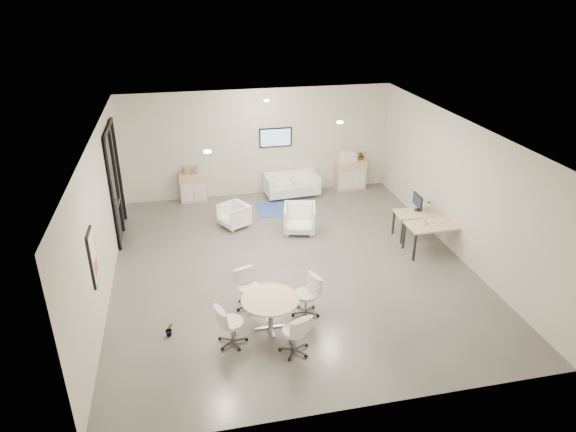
% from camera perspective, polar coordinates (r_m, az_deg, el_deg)
% --- Properties ---
extents(room_shell, '(9.60, 10.60, 4.80)m').
position_cam_1_polar(room_shell, '(11.27, 0.38, 1.62)').
color(room_shell, '#55524E').
rests_on(room_shell, ground).
extents(glass_door, '(0.09, 1.90, 2.85)m').
position_cam_1_polar(glass_door, '(13.52, -18.66, 3.88)').
color(glass_door, black).
rests_on(glass_door, room_shell).
extents(artwork, '(0.05, 0.54, 1.04)m').
position_cam_1_polar(artwork, '(9.79, -20.85, -4.36)').
color(artwork, black).
rests_on(artwork, room_shell).
extents(wall_tv, '(0.98, 0.06, 0.58)m').
position_cam_1_polar(wall_tv, '(15.44, -1.40, 8.72)').
color(wall_tv, black).
rests_on(wall_tv, room_shell).
extents(ceiling_spots, '(3.14, 4.14, 0.03)m').
position_cam_1_polar(ceiling_spots, '(11.50, -1.50, 10.41)').
color(ceiling_spots, '#FFEAC6').
rests_on(ceiling_spots, room_shell).
extents(sideboard_left, '(0.77, 0.40, 0.86)m').
position_cam_1_polar(sideboard_left, '(15.45, -10.50, 3.12)').
color(sideboard_left, tan).
rests_on(sideboard_left, room_shell).
extents(sideboard_right, '(0.93, 0.45, 0.93)m').
position_cam_1_polar(sideboard_right, '(16.22, 6.93, 4.57)').
color(sideboard_right, tan).
rests_on(sideboard_right, room_shell).
extents(books, '(0.45, 0.14, 0.22)m').
position_cam_1_polar(books, '(15.26, -10.80, 5.01)').
color(books, red).
rests_on(books, sideboard_left).
extents(printer, '(0.48, 0.40, 0.32)m').
position_cam_1_polar(printer, '(15.99, 6.67, 6.62)').
color(printer, white).
rests_on(printer, sideboard_right).
extents(loveseat, '(1.65, 0.92, 0.60)m').
position_cam_1_polar(loveseat, '(15.64, 0.39, 3.42)').
color(loveseat, white).
rests_on(loveseat, room_shell).
extents(blue_rug, '(1.78, 1.26, 0.01)m').
position_cam_1_polar(blue_rug, '(14.84, -0.17, 0.86)').
color(blue_rug, '#2F4F91').
rests_on(blue_rug, room_shell).
extents(armchair_left, '(0.89, 0.91, 0.70)m').
position_cam_1_polar(armchair_left, '(13.71, -6.03, 0.19)').
color(armchair_left, white).
rests_on(armchair_left, room_shell).
extents(armchair_right, '(0.96, 0.92, 0.82)m').
position_cam_1_polar(armchair_right, '(13.32, 1.30, -0.16)').
color(armchair_right, white).
rests_on(armchair_right, room_shell).
extents(desk_rear, '(1.33, 0.75, 0.67)m').
position_cam_1_polar(desk_rear, '(13.44, 14.51, 0.10)').
color(desk_rear, tan).
rests_on(desk_rear, room_shell).
extents(desk_front, '(1.43, 0.73, 0.74)m').
position_cam_1_polar(desk_front, '(12.75, 16.12, -1.18)').
color(desk_front, tan).
rests_on(desk_front, room_shell).
extents(monitor, '(0.20, 0.50, 0.44)m').
position_cam_1_polar(monitor, '(13.42, 14.22, 1.53)').
color(monitor, black).
rests_on(monitor, desk_rear).
extents(round_table, '(1.09, 1.09, 0.66)m').
position_cam_1_polar(round_table, '(9.69, -2.00, -9.61)').
color(round_table, tan).
rests_on(round_table, room_shell).
extents(meeting_chairs, '(2.27, 2.27, 0.82)m').
position_cam_1_polar(meeting_chairs, '(9.78, -1.98, -10.40)').
color(meeting_chairs, white).
rests_on(meeting_chairs, room_shell).
extents(plant_cabinet, '(0.26, 0.29, 0.22)m').
position_cam_1_polar(plant_cabinet, '(16.17, 8.21, 6.59)').
color(plant_cabinet, '#3F7F3F').
rests_on(plant_cabinet, sideboard_right).
extents(plant_floor, '(0.24, 0.32, 0.13)m').
position_cam_1_polar(plant_floor, '(10.04, -13.01, -12.52)').
color(plant_floor, '#3F7F3F').
rests_on(plant_floor, room_shell).
extents(cup, '(0.13, 0.11, 0.11)m').
position_cam_1_polar(cup, '(12.61, 15.01, -0.68)').
color(cup, white).
rests_on(cup, desk_front).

